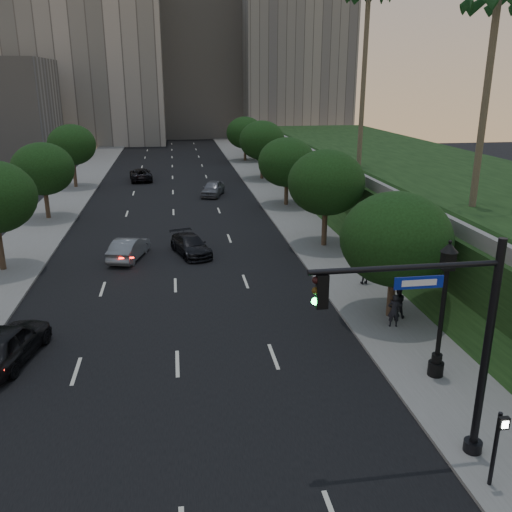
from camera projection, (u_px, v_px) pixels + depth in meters
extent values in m
plane|color=black|center=(179.00, 441.00, 17.45)|extent=(160.00, 160.00, 0.00)
cube|color=black|center=(174.00, 218.00, 45.65)|extent=(16.00, 140.00, 0.02)
cube|color=slate|center=(292.00, 213.00, 47.08)|extent=(4.50, 140.00, 0.15)
cube|color=slate|center=(47.00, 221.00, 44.17)|extent=(4.50, 140.00, 0.15)
cube|color=black|center=(432.00, 191.00, 46.28)|extent=(18.00, 90.00, 4.00)
cube|color=slate|center=(337.00, 166.00, 44.34)|extent=(0.35, 90.00, 0.70)
cube|color=#9D9489|center=(88.00, 51.00, 96.99)|extent=(26.00, 20.00, 32.00)
cube|color=gray|center=(198.00, 70.00, 110.17)|extent=(22.00, 18.00, 26.00)
cube|color=gray|center=(291.00, 43.00, 105.54)|extent=(20.00, 22.00, 36.00)
cylinder|color=#38281C|center=(391.00, 291.00, 25.99)|extent=(0.36, 0.36, 2.86)
ellipsoid|color=black|center=(396.00, 239.00, 25.18)|extent=(5.20, 5.20, 4.42)
cylinder|color=#38281C|center=(325.00, 225.00, 37.22)|extent=(0.36, 0.36, 3.21)
ellipsoid|color=black|center=(326.00, 182.00, 36.31)|extent=(5.20, 5.20, 4.42)
cylinder|color=#38281C|center=(286.00, 191.00, 49.49)|extent=(0.36, 0.36, 2.86)
ellipsoid|color=black|center=(287.00, 162.00, 48.69)|extent=(5.20, 5.20, 4.42)
cylinder|color=#38281C|center=(262.00, 166.00, 62.60)|extent=(0.36, 0.36, 3.21)
ellipsoid|color=black|center=(262.00, 140.00, 61.70)|extent=(5.20, 5.20, 4.42)
cylinder|color=#38281C|center=(245.00, 151.00, 76.76)|extent=(0.36, 0.36, 2.86)
ellipsoid|color=black|center=(245.00, 133.00, 75.95)|extent=(5.20, 5.20, 4.42)
cylinder|color=#38281C|center=(0.00, 246.00, 32.40)|extent=(0.36, 0.36, 3.26)
cylinder|color=#38281C|center=(47.00, 202.00, 44.66)|extent=(0.36, 0.36, 2.99)
ellipsoid|color=black|center=(43.00, 169.00, 43.82)|extent=(5.00, 5.00, 4.25)
cylinder|color=#38281C|center=(75.00, 173.00, 57.78)|extent=(0.36, 0.36, 3.26)
ellipsoid|color=black|center=(72.00, 145.00, 56.87)|extent=(5.00, 5.00, 4.25)
cylinder|color=#4C4233|center=(485.00, 100.00, 30.00)|extent=(0.40, 0.40, 12.00)
cylinder|color=#4C4233|center=(364.00, 78.00, 44.44)|extent=(0.40, 0.40, 14.50)
cylinder|color=black|center=(486.00, 354.00, 15.71)|extent=(0.24, 0.24, 7.00)
cylinder|color=black|center=(472.00, 448.00, 16.72)|extent=(0.56, 0.56, 0.50)
cylinder|color=black|center=(406.00, 268.00, 14.46)|extent=(5.40, 0.16, 0.16)
cube|color=black|center=(322.00, 291.00, 14.30)|extent=(0.32, 0.22, 0.95)
sphere|color=black|center=(316.00, 280.00, 14.18)|extent=(0.20, 0.20, 0.20)
sphere|color=#3F2B0A|center=(315.00, 291.00, 14.27)|extent=(0.20, 0.20, 0.20)
sphere|color=#19F24C|center=(315.00, 301.00, 14.36)|extent=(0.20, 0.20, 0.20)
cube|color=#0B1F9B|center=(419.00, 282.00, 14.66)|extent=(1.40, 0.05, 0.35)
cylinder|color=black|center=(435.00, 370.00, 21.00)|extent=(0.60, 0.60, 0.70)
cylinder|color=black|center=(437.00, 359.00, 20.84)|extent=(0.40, 0.40, 0.40)
cylinder|color=black|center=(442.00, 312.00, 20.24)|extent=(0.18, 0.18, 3.60)
cube|color=black|center=(448.00, 260.00, 19.60)|extent=(0.42, 0.42, 0.70)
cone|color=black|center=(450.00, 247.00, 19.45)|extent=(0.64, 0.64, 0.35)
sphere|color=black|center=(450.00, 242.00, 19.39)|extent=(0.14, 0.14, 0.14)
cylinder|color=black|center=(494.00, 451.00, 15.03)|extent=(0.12, 0.12, 2.50)
cube|color=black|center=(504.00, 423.00, 14.53)|extent=(0.30, 0.14, 0.35)
cube|color=white|center=(505.00, 425.00, 14.46)|extent=(0.18, 0.02, 0.22)
imported|color=black|center=(7.00, 343.00, 22.11)|extent=(2.94, 5.15, 1.65)
imported|color=slate|center=(129.00, 248.00, 34.94)|extent=(2.59, 4.59, 1.43)
imported|color=black|center=(141.00, 174.00, 62.30)|extent=(2.91, 5.37, 1.43)
imported|color=black|center=(191.00, 245.00, 35.86)|extent=(3.04, 4.78, 1.29)
imported|color=slate|center=(213.00, 188.00, 54.12)|extent=(2.97, 4.74, 1.50)
imported|color=black|center=(394.00, 311.00, 24.97)|extent=(0.64, 0.47, 1.59)
imported|color=black|center=(398.00, 302.00, 25.96)|extent=(0.89, 0.78, 1.54)
imported|color=black|center=(365.00, 270.00, 30.22)|extent=(0.95, 0.44, 1.59)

